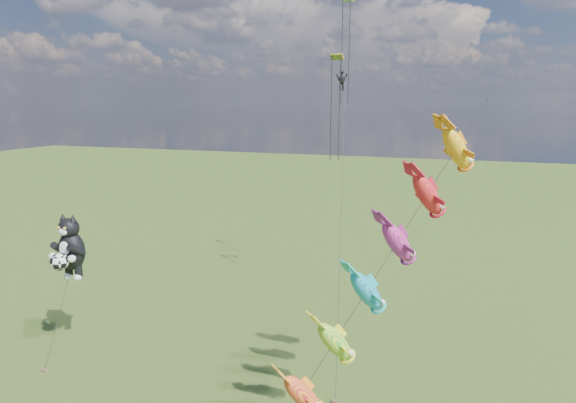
% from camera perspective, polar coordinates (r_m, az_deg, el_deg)
% --- Properties ---
extents(ground, '(300.00, 300.00, 0.00)m').
position_cam_1_polar(ground, '(37.34, -24.09, -19.96)').
color(ground, '#253E0F').
extents(cat_kite_rig, '(2.33, 4.10, 11.07)m').
position_cam_1_polar(cat_kite_rig, '(38.70, -24.51, -5.01)').
color(cat_kite_rig, brown).
rests_on(cat_kite_rig, ground).
extents(fish_windsock_rig, '(11.02, 11.72, 19.85)m').
position_cam_1_polar(fish_windsock_rig, '(23.92, 11.05, -7.60)').
color(fish_windsock_rig, brown).
rests_on(fish_windsock_rig, ground).
extents(parafoil_rig, '(4.36, 17.16, 28.17)m').
position_cam_1_polar(parafoil_rig, '(42.65, 6.39, 14.41)').
color(parafoil_rig, brown).
rests_on(parafoil_rig, ground).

